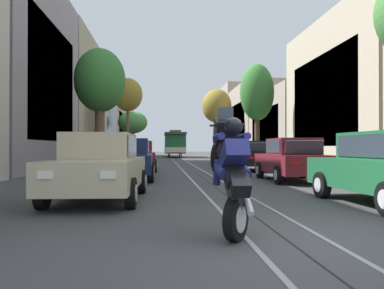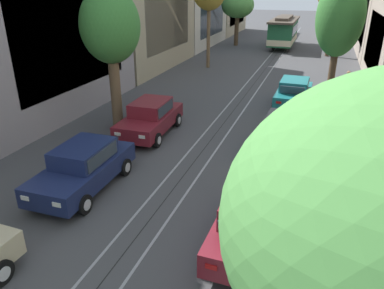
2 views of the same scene
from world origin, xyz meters
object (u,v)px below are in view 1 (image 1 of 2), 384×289
(parked_car_beige_near_left, at_px, (100,166))
(pedestrian_on_left_pavement, at_px, (260,151))
(street_tree_kerb_left_mid, at_px, (128,95))
(street_tree_kerb_left_fourth, at_px, (133,123))
(parked_car_maroon_mid_left, at_px, (137,156))
(street_tree_kerb_left_second, at_px, (100,82))
(motorcycle_with_rider, at_px, (230,167))
(street_tree_kerb_right_second, at_px, (257,93))
(parked_car_teal_fourth_right, at_px, (228,154))
(fire_hydrant, at_px, (336,170))
(parked_car_black_mid_right, at_px, (252,156))
(street_tree_kerb_right_mid, at_px, (217,106))
(pedestrian_on_right_pavement, at_px, (274,152))
(parked_car_maroon_second_right, at_px, (292,159))
(parked_car_navy_second_left, at_px, (129,159))
(cable_car_trolley, at_px, (175,144))

(parked_car_beige_near_left, height_order, pedestrian_on_left_pavement, pedestrian_on_left_pavement)
(street_tree_kerb_left_mid, relative_size, street_tree_kerb_left_fourth, 1.33)
(parked_car_maroon_mid_left, xyz_separation_m, street_tree_kerb_left_fourth, (-2.25, 27.87, 3.46))
(street_tree_kerb_left_second, xyz_separation_m, motorcycle_with_rider, (4.23, -15.48, -3.73))
(parked_car_beige_near_left, distance_m, street_tree_kerb_right_second, 19.22)
(parked_car_teal_fourth_right, bearing_deg, fire_hydrant, -83.45)
(parked_car_black_mid_right, bearing_deg, motorcycle_with_rider, -104.50)
(street_tree_kerb_right_mid, distance_m, pedestrian_on_right_pavement, 20.57)
(pedestrian_on_left_pavement, height_order, fire_hydrant, pedestrian_on_left_pavement)
(street_tree_kerb_left_mid, relative_size, street_tree_kerb_right_second, 1.08)
(parked_car_teal_fourth_right, relative_size, street_tree_kerb_left_mid, 0.58)
(parked_car_black_mid_right, height_order, parked_car_teal_fourth_right, same)
(parked_car_beige_near_left, relative_size, motorcycle_with_rider, 2.37)
(parked_car_maroon_second_right, distance_m, street_tree_kerb_right_mid, 31.02)
(street_tree_kerb_right_second, bearing_deg, fire_hydrant, -91.35)
(street_tree_kerb_left_mid, bearing_deg, fire_hydrant, -67.29)
(parked_car_beige_near_left, bearing_deg, motorcycle_with_rider, -57.72)
(parked_car_beige_near_left, height_order, parked_car_navy_second_left, same)
(street_tree_kerb_right_second, bearing_deg, parked_car_beige_near_left, -115.35)
(parked_car_black_mid_right, bearing_deg, street_tree_kerb_left_mid, 117.34)
(parked_car_black_mid_right, bearing_deg, street_tree_kerb_left_fourth, 106.71)
(parked_car_maroon_mid_left, distance_m, cable_car_trolley, 28.21)
(street_tree_kerb_right_second, xyz_separation_m, motorcycle_with_rider, (-5.60, -20.80, -4.00))
(parked_car_maroon_second_right, relative_size, pedestrian_on_right_pavement, 2.56)
(parked_car_black_mid_right, height_order, street_tree_kerb_left_second, street_tree_kerb_left_second)
(street_tree_kerb_left_fourth, relative_size, cable_car_trolley, 0.62)
(fire_hydrant, bearing_deg, pedestrian_on_left_pavement, 85.22)
(parked_car_maroon_mid_left, distance_m, motorcycle_with_rider, 15.19)
(fire_hydrant, bearing_deg, parked_car_maroon_second_right, 160.43)
(cable_car_trolley, relative_size, fire_hydrant, 10.88)
(parked_car_teal_fourth_right, xyz_separation_m, street_tree_kerb_left_second, (-7.97, -6.19, 3.91))
(street_tree_kerb_right_mid, xyz_separation_m, fire_hydrant, (-0.14, -31.06, -5.56))
(parked_car_maroon_mid_left, bearing_deg, cable_car_trolley, 84.04)
(parked_car_beige_near_left, distance_m, motorcycle_with_rider, 4.55)
(parked_car_teal_fourth_right, bearing_deg, pedestrian_on_left_pavement, 41.09)
(pedestrian_on_left_pavement, relative_size, pedestrian_on_right_pavement, 1.01)
(parked_car_maroon_second_right, relative_size, street_tree_kerb_right_second, 0.62)
(parked_car_maroon_mid_left, height_order, parked_car_teal_fourth_right, same)
(street_tree_kerb_left_fourth, height_order, street_tree_kerb_right_mid, street_tree_kerb_right_mid)
(street_tree_kerb_right_mid, height_order, pedestrian_on_left_pavement, street_tree_kerb_right_mid)
(parked_car_maroon_mid_left, relative_size, pedestrian_on_left_pavement, 2.56)
(motorcycle_with_rider, height_order, fire_hydrant, motorcycle_with_rider)
(street_tree_kerb_right_mid, bearing_deg, cable_car_trolley, 140.09)
(parked_car_maroon_mid_left, bearing_deg, parked_car_beige_near_left, -91.03)
(parked_car_navy_second_left, xyz_separation_m, parked_car_teal_fourth_right, (5.98, 12.04, 0.00))
(parked_car_maroon_second_right, height_order, pedestrian_on_left_pavement, pedestrian_on_left_pavement)
(parked_car_maroon_second_right, bearing_deg, parked_car_beige_near_left, -143.10)
(parked_car_teal_fourth_right, relative_size, fire_hydrant, 5.22)
(parked_car_navy_second_left, relative_size, street_tree_kerb_left_mid, 0.58)
(street_tree_kerb_left_mid, distance_m, cable_car_trolley, 14.27)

